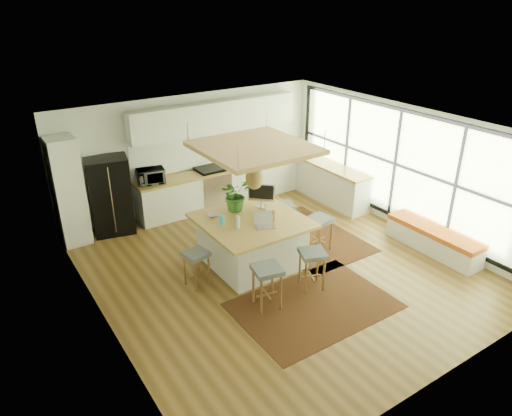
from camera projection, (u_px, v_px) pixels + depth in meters
floor at (279, 267)px, 9.03m from camera, size 7.00×7.00×0.00m
ceiling at (282, 129)px, 7.90m from camera, size 7.00×7.00×0.00m
wall_back at (193, 152)px, 11.12m from camera, size 6.50×0.00×6.50m
wall_front at (449, 300)px, 5.82m from camera, size 6.50×0.00×6.50m
wall_left at (99, 253)px, 6.84m from camera, size 0.00×7.00×7.00m
wall_right at (404, 168)px, 10.09m from camera, size 0.00×7.00×7.00m
window_wall at (403, 166)px, 10.06m from camera, size 0.10×6.20×2.60m
pantry at (68, 192)px, 9.50m from camera, size 0.55×0.60×2.25m
back_counter_base at (221, 187)px, 11.53m from camera, size 4.20×0.60×0.88m
back_counter_top at (221, 169)px, 11.34m from camera, size 4.24×0.64×0.05m
backsplash at (214, 148)px, 11.38m from camera, size 4.20×0.02×0.80m
upper_cabinets at (216, 117)px, 10.92m from camera, size 4.20×0.34×0.70m
range at (212, 187)px, 11.38m from camera, size 0.76×0.62×1.00m
right_counter_base at (327, 182)px, 11.83m from camera, size 0.60×2.50×0.88m
right_counter_top at (329, 165)px, 11.64m from camera, size 0.64×2.54×0.05m
window_bench at (433, 240)px, 9.50m from camera, size 0.52×2.00×0.50m
ceiling_panel at (254, 162)px, 8.33m from camera, size 1.86×1.86×0.80m
rug_near at (314, 305)px, 7.93m from camera, size 2.60×1.80×0.01m
rug_right at (307, 237)px, 10.12m from camera, size 1.80×2.60×0.01m
fridge at (110, 192)px, 10.00m from camera, size 0.96×0.82×1.68m
island at (252, 241)px, 9.00m from camera, size 1.85×1.85×0.93m
stool_near_left at (267, 288)px, 7.77m from camera, size 0.53×0.53×0.76m
stool_near_right at (312, 270)px, 8.28m from camera, size 0.56×0.56×0.73m
stool_right_front at (319, 235)px, 9.47m from camera, size 0.49×0.49×0.73m
stool_right_back at (283, 221)px, 10.04m from camera, size 0.55×0.55×0.74m
stool_left_side at (197, 268)px, 8.35m from camera, size 0.46×0.46×0.67m
laptop at (265, 221)px, 8.47m from camera, size 0.46×0.47×0.26m
monitor at (261, 195)px, 9.20m from camera, size 0.51×0.51×0.49m
microwave at (151, 175)px, 10.38m from camera, size 0.64×0.44×0.40m
island_plant at (235, 198)px, 9.08m from camera, size 0.73×0.77×0.50m
island_bowl at (213, 215)px, 8.90m from camera, size 0.25×0.25×0.05m
island_bottle_0 at (223, 220)px, 8.57m from camera, size 0.07×0.07×0.19m
island_bottle_1 at (237, 223)px, 8.45m from camera, size 0.07×0.07×0.19m
island_bottle_2 at (272, 217)px, 8.67m from camera, size 0.07×0.07×0.19m
island_bottle_3 at (266, 209)px, 8.98m from camera, size 0.07×0.07×0.19m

